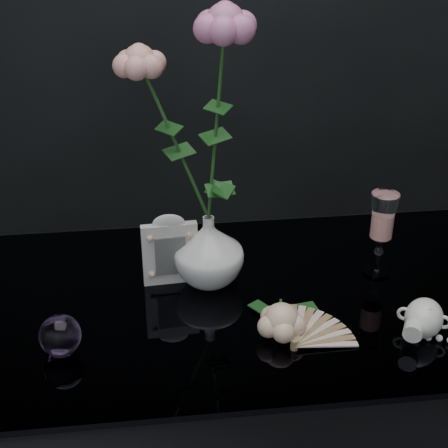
{
  "coord_description": "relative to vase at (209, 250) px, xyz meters",
  "views": [
    {
      "loc": [
        -0.2,
        -0.98,
        1.48
      ],
      "look_at": [
        -0.08,
        0.04,
        0.92
      ],
      "focal_mm": 55.0,
      "sensor_mm": 36.0,
      "label": 1
    }
  ],
  "objects": [
    {
      "name": "table",
      "position": [
        0.1,
        -0.06,
        -0.45
      ],
      "size": [
        1.05,
        0.58,
        0.76
      ],
      "color": "black",
      "rests_on": "ground"
    },
    {
      "name": "vase",
      "position": [
        0.0,
        0.0,
        0.0
      ],
      "size": [
        0.14,
        0.14,
        0.14
      ],
      "primitive_type": "imported",
      "rotation": [
        0.0,
        0.0,
        0.04
      ],
      "color": "white",
      "rests_on": "table"
    },
    {
      "name": "wine_glass",
      "position": [
        0.33,
        -0.01,
        0.02
      ],
      "size": [
        0.05,
        0.05,
        0.17
      ],
      "primitive_type": null,
      "rotation": [
        0.0,
        0.0,
        -0.01
      ],
      "color": "white",
      "rests_on": "table"
    },
    {
      "name": "picture_frame",
      "position": [
        -0.07,
        0.01,
        0.0
      ],
      "size": [
        0.11,
        0.09,
        0.14
      ],
      "primitive_type": null,
      "rotation": [
        0.0,
        0.0,
        0.06
      ],
      "color": "silver",
      "rests_on": "table"
    },
    {
      "name": "paperweight",
      "position": [
        -0.26,
        -0.18,
        -0.03
      ],
      "size": [
        0.09,
        0.09,
        0.07
      ],
      "primitive_type": null,
      "rotation": [
        0.0,
        0.0,
        -0.31
      ],
      "color": "#9F73BB",
      "rests_on": "table"
    },
    {
      "name": "paper_fan",
      "position": [
        0.12,
        -0.22,
        -0.06
      ],
      "size": [
        0.26,
        0.24,
        0.02
      ],
      "primitive_type": null,
      "rotation": [
        0.0,
        0.0,
        0.4
      ],
      "color": "#F3EAC2",
      "rests_on": "table"
    },
    {
      "name": "loose_rose",
      "position": [
        0.1,
        -0.18,
        -0.04
      ],
      "size": [
        0.19,
        0.22,
        0.06
      ],
      "primitive_type": null,
      "rotation": [
        0.0,
        0.0,
        -0.36
      ],
      "color": "beige",
      "rests_on": "table"
    },
    {
      "name": "pearl_jar",
      "position": [
        0.34,
        -0.2,
        -0.04
      ],
      "size": [
        0.3,
        0.31,
        0.07
      ],
      "primitive_type": null,
      "rotation": [
        0.0,
        0.0,
        -0.49
      ],
      "color": "white",
      "rests_on": "table"
    },
    {
      "name": "roses",
      "position": [
        -0.02,
        0.0,
        0.27
      ],
      "size": [
        0.22,
        0.11,
        0.43
      ],
      "color": "#EA9F92",
      "rests_on": "vase"
    }
  ]
}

